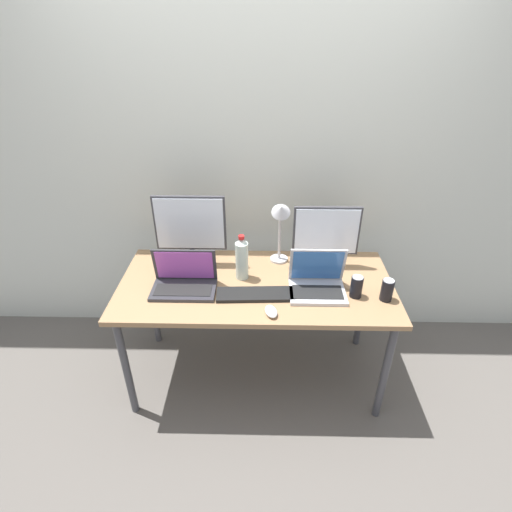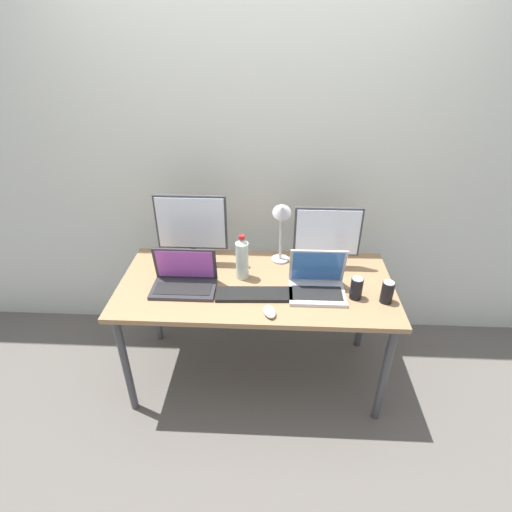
% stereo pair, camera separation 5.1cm
% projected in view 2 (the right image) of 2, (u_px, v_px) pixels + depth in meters
% --- Properties ---
extents(ground_plane, '(16.00, 16.00, 0.00)m').
position_uv_depth(ground_plane, '(256.00, 373.00, 2.69)').
color(ground_plane, '#5B5651').
extents(wall_back, '(7.00, 0.08, 2.60)m').
position_uv_depth(wall_back, '(260.00, 157.00, 2.52)').
color(wall_back, silver).
rests_on(wall_back, ground).
extents(work_desk, '(1.58, 0.73, 0.74)m').
position_uv_depth(work_desk, '(256.00, 292.00, 2.34)').
color(work_desk, '#424247').
rests_on(work_desk, ground).
extents(monitor_left, '(0.43, 0.18, 0.44)m').
position_uv_depth(monitor_left, '(192.00, 227.00, 2.38)').
color(monitor_left, '#38383D').
rests_on(monitor_left, work_desk).
extents(monitor_center, '(0.39, 0.20, 0.39)m').
position_uv_depth(monitor_center, '(327.00, 237.00, 2.36)').
color(monitor_center, '#38383D').
rests_on(monitor_center, work_desk).
extents(laptop_silver, '(0.36, 0.21, 0.23)m').
position_uv_depth(laptop_silver, '(184.00, 279.00, 2.24)').
color(laptop_silver, '#2D2D33').
rests_on(laptop_silver, work_desk).
extents(laptop_secondary, '(0.31, 0.24, 0.25)m').
position_uv_depth(laptop_secondary, '(317.00, 282.00, 2.21)').
color(laptop_secondary, '#B7B7BC').
rests_on(laptop_secondary, work_desk).
extents(keyboard_main, '(0.43, 0.15, 0.02)m').
position_uv_depth(keyboard_main, '(255.00, 294.00, 2.19)').
color(keyboard_main, black).
rests_on(keyboard_main, work_desk).
extents(mouse_by_keyboard, '(0.09, 0.12, 0.03)m').
position_uv_depth(mouse_by_keyboard, '(270.00, 312.00, 2.05)').
color(mouse_by_keyboard, silver).
rests_on(mouse_by_keyboard, work_desk).
extents(water_bottle, '(0.07, 0.07, 0.28)m').
position_uv_depth(water_bottle, '(242.00, 258.00, 2.29)').
color(water_bottle, silver).
rests_on(water_bottle, work_desk).
extents(soda_can_near_keyboard, '(0.07, 0.07, 0.13)m').
position_uv_depth(soda_can_near_keyboard, '(387.00, 292.00, 2.12)').
color(soda_can_near_keyboard, black).
rests_on(soda_can_near_keyboard, work_desk).
extents(soda_can_by_laptop, '(0.07, 0.07, 0.13)m').
position_uv_depth(soda_can_by_laptop, '(356.00, 288.00, 2.15)').
color(soda_can_by_laptop, black).
rests_on(soda_can_by_laptop, work_desk).
extents(desk_lamp, '(0.11, 0.18, 0.43)m').
position_uv_depth(desk_lamp, '(282.00, 222.00, 2.33)').
color(desk_lamp, '#B7B7BC').
rests_on(desk_lamp, work_desk).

